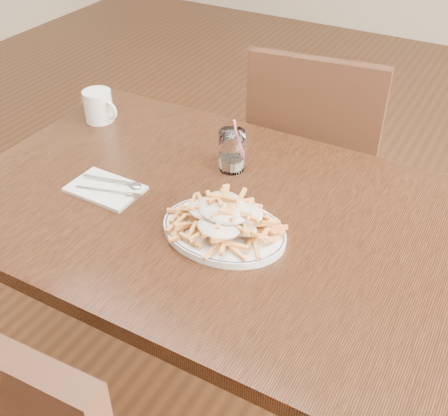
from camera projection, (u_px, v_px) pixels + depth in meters
The scene contains 9 objects.
floor at pixel (213, 398), 1.75m from camera, with size 7.00×7.00×0.00m, color black.
table at pixel (210, 231), 1.35m from camera, with size 1.20×0.80×0.75m.
chair_far at pixel (315, 159), 1.92m from camera, with size 0.47×0.47×0.91m.
fries_plate at pixel (224, 230), 1.21m from camera, with size 0.28×0.25×0.02m.
loaded_fries at pixel (224, 214), 1.19m from camera, with size 0.26×0.23×0.07m.
napkin at pixel (105, 189), 1.35m from camera, with size 0.17×0.11×0.01m, color silver.
cutlery at pixel (106, 185), 1.35m from camera, with size 0.18×0.10×0.01m.
water_glass at pixel (232, 153), 1.40m from camera, with size 0.07×0.07×0.14m.
coffee_mug at pixel (99, 106), 1.62m from camera, with size 0.12×0.08×0.09m.
Camera 1 is at (0.55, -0.90, 1.52)m, focal length 45.00 mm.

